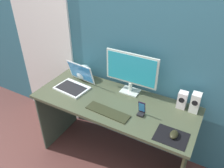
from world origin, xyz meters
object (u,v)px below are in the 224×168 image
at_px(phone_in_dock, 141,110).
at_px(monitor, 131,71).
at_px(fishbowl, 84,72).
at_px(speaker_near_monitor, 182,100).
at_px(mouse, 174,134).
at_px(speaker_right, 195,103).
at_px(laptop, 75,83).
at_px(keyboard_external, 108,112).

bearing_deg(phone_in_dock, monitor, 130.14).
bearing_deg(fishbowl, monitor, 1.29).
relative_size(speaker_near_monitor, mouse, 1.62).
distance_m(speaker_right, fishbowl, 1.16).
bearing_deg(laptop, mouse, -10.42).
relative_size(speaker_right, fishbowl, 1.12).
xyz_separation_m(speaker_right, phone_in_dock, (-0.38, -0.27, -0.04)).
height_order(laptop, mouse, laptop).
bearing_deg(monitor, speaker_near_monitor, -0.13).
bearing_deg(mouse, speaker_right, 81.96).
bearing_deg(phone_in_dock, fishbowl, 161.35).
bearing_deg(fishbowl, phone_in_dock, -18.65).
relative_size(speaker_right, speaker_near_monitor, 1.14).
distance_m(speaker_right, keyboard_external, 0.76).
xyz_separation_m(fishbowl, keyboard_external, (0.51, -0.37, -0.07)).
xyz_separation_m(speaker_near_monitor, keyboard_external, (-0.54, -0.38, -0.08)).
bearing_deg(speaker_near_monitor, laptop, -169.77).
distance_m(speaker_near_monitor, fishbowl, 1.05).
height_order(keyboard_external, phone_in_dock, phone_in_dock).
bearing_deg(speaker_right, phone_in_dock, -144.65).
relative_size(monitor, mouse, 5.22).
distance_m(fishbowl, mouse, 1.16).
distance_m(speaker_right, phone_in_dock, 0.47).
bearing_deg(speaker_right, mouse, -99.66).
distance_m(speaker_right, speaker_near_monitor, 0.11).
xyz_separation_m(monitor, keyboard_external, (-0.04, -0.38, -0.23)).
distance_m(speaker_right, mouse, 0.40).
distance_m(keyboard_external, phone_in_dock, 0.29).
relative_size(speaker_right, mouse, 1.84).
distance_m(laptop, keyboard_external, 0.54).
bearing_deg(phone_in_dock, laptop, 173.67).
bearing_deg(keyboard_external, phone_in_dock, 25.63).
xyz_separation_m(mouse, phone_in_dock, (-0.32, 0.11, 0.03)).
distance_m(keyboard_external, mouse, 0.59).
height_order(speaker_right, phone_in_dock, speaker_right).
height_order(fishbowl, keyboard_external, fishbowl).
bearing_deg(laptop, phone_in_dock, -6.33).
relative_size(speaker_near_monitor, fishbowl, 0.98).
relative_size(keyboard_external, mouse, 4.03).
relative_size(fishbowl, keyboard_external, 0.41).
distance_m(laptop, fishbowl, 0.18).
bearing_deg(phone_in_dock, keyboard_external, -157.56).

